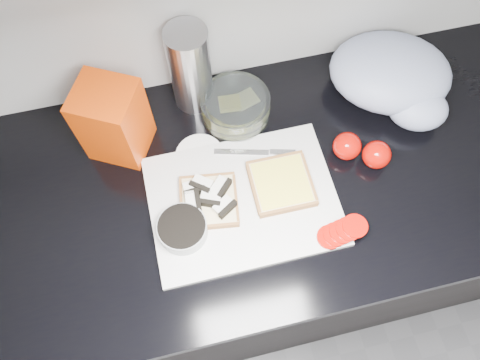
# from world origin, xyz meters

# --- Properties ---
(base_cabinet) EXTENTS (3.50, 0.60, 0.86)m
(base_cabinet) POSITION_xyz_m (0.00, 1.20, 0.43)
(base_cabinet) COLOR black
(base_cabinet) RESTS_ON ground
(countertop) EXTENTS (3.50, 0.64, 0.04)m
(countertop) POSITION_xyz_m (0.00, 1.20, 0.88)
(countertop) COLOR black
(countertop) RESTS_ON base_cabinet
(cutting_board) EXTENTS (0.40, 0.30, 0.01)m
(cutting_board) POSITION_xyz_m (-0.10, 1.15, 0.91)
(cutting_board) COLOR silver
(cutting_board) RESTS_ON countertop
(bread_left) EXTENTS (0.14, 0.14, 0.04)m
(bread_left) POSITION_xyz_m (-0.18, 1.16, 0.92)
(bread_left) COLOR beige
(bread_left) RESTS_ON cutting_board
(bread_right) EXTENTS (0.14, 0.14, 0.02)m
(bread_right) POSITION_xyz_m (-0.01, 1.16, 0.92)
(bread_right) COLOR beige
(bread_right) RESTS_ON cutting_board
(tomato_slices) EXTENTS (0.12, 0.07, 0.02)m
(tomato_slices) POSITION_xyz_m (0.08, 1.03, 0.92)
(tomato_slices) COLOR #B90C04
(tomato_slices) RESTS_ON cutting_board
(knife) EXTENTS (0.18, 0.06, 0.01)m
(knife) POSITION_xyz_m (-0.03, 1.25, 0.91)
(knife) COLOR silver
(knife) RESTS_ON cutting_board
(seed_tub) EXTENTS (0.10, 0.10, 0.05)m
(seed_tub) POSITION_xyz_m (-0.24, 1.11, 0.93)
(seed_tub) COLOR #999E9D
(seed_tub) RESTS_ON countertop
(tub_lid) EXTENTS (0.12, 0.12, 0.01)m
(tub_lid) POSITION_xyz_m (-0.17, 1.28, 0.90)
(tub_lid) COLOR white
(tub_lid) RESTS_ON countertop
(glass_bowl) EXTENTS (0.16, 0.16, 0.07)m
(glass_bowl) POSITION_xyz_m (-0.07, 1.37, 0.93)
(glass_bowl) COLOR silver
(glass_bowl) RESTS_ON countertop
(bread_bag) EXTENTS (0.16, 0.16, 0.19)m
(bread_bag) POSITION_xyz_m (-0.34, 1.36, 1.00)
(bread_bag) COLOR #DD4403
(bread_bag) RESTS_ON countertop
(steel_canister) EXTENTS (0.09, 0.09, 0.22)m
(steel_canister) POSITION_xyz_m (-0.15, 1.44, 1.01)
(steel_canister) COLOR #ACACB0
(steel_canister) RESTS_ON countertop
(grocery_bag) EXTENTS (0.35, 0.33, 0.12)m
(grocery_bag) POSITION_xyz_m (0.31, 1.35, 0.96)
(grocery_bag) COLOR #969EB9
(grocery_bag) RESTS_ON countertop
(whole_tomatoes) EXTENTS (0.12, 0.10, 0.06)m
(whole_tomatoes) POSITION_xyz_m (0.18, 1.20, 0.93)
(whole_tomatoes) COLOR #B90C04
(whole_tomatoes) RESTS_ON countertop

